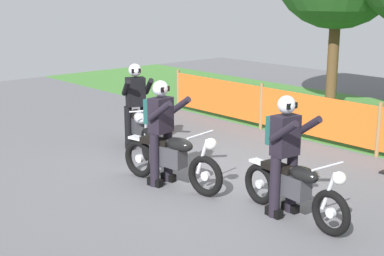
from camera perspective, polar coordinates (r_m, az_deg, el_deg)
ground at (r=9.58m, az=2.03°, el=-4.55°), size 24.00×24.00×0.02m
grass_verge at (r=13.83m, az=18.90°, el=0.57°), size 24.00×5.21×0.01m
barrier_fence at (r=11.56m, az=12.61°, el=1.20°), size 8.81×0.08×1.05m
motorcycle_lead at (r=10.69m, az=-5.55°, el=-0.05°), size 1.85×0.94×0.93m
motorcycle_trailing at (r=7.61m, az=10.56°, el=-6.15°), size 1.94×0.57×0.92m
motorcycle_third at (r=8.71m, az=-2.15°, el=-3.14°), size 2.04×0.61×0.97m
rider_lead at (r=10.77m, az=-5.84°, el=2.59°), size 0.70×0.69×1.69m
rider_trailing at (r=7.60m, az=9.58°, el=-2.13°), size 0.71×0.59×1.69m
rider_third at (r=8.73m, az=-3.28°, el=0.16°), size 0.73×0.61×1.69m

